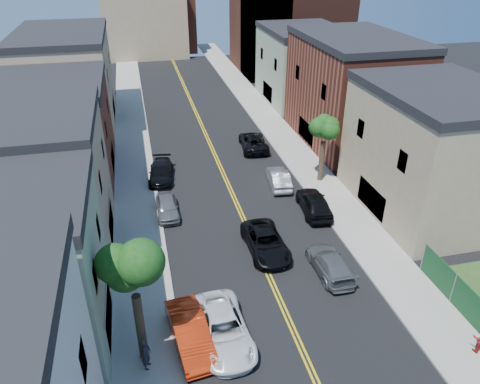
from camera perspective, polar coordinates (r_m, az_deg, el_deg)
sidewalk_left at (r=46.50m, az=-13.38°, el=4.96°), size 3.20×100.00×0.15m
sidewalk_right at (r=48.78m, az=5.52°, el=6.80°), size 3.20×100.00×0.15m
curb_left at (r=46.50m, az=-11.23°, el=5.20°), size 0.30×100.00×0.15m
curb_right at (r=48.28m, az=3.54°, el=6.64°), size 0.30×100.00×0.15m
bldg_left_palegrn at (r=24.56m, az=-27.61°, el=-10.30°), size 9.00×8.00×8.50m
bldg_left_tan_near at (r=31.84m, az=-24.59°, el=0.17°), size 9.00×10.00×9.00m
bldg_left_brick at (r=41.92m, az=-22.23°, el=6.68°), size 9.00×12.00×8.00m
bldg_left_tan_far at (r=54.91m, az=-20.71°, el=12.81°), size 9.00×16.00×9.50m
bldg_right_tan at (r=36.66m, az=22.93°, el=4.26°), size 9.00×12.00×9.00m
bldg_right_brick at (r=47.67m, az=13.71°, el=11.87°), size 9.00×14.00×10.00m
bldg_right_palegrn at (r=60.24m, az=7.78°, el=15.19°), size 9.00×12.00×8.50m
church at (r=74.36m, az=5.52°, el=20.31°), size 16.20×14.20×22.60m
backdrop_left at (r=85.65m, az=-11.83°, el=20.18°), size 14.00×8.00×12.00m
backdrop_center at (r=89.96m, az=-9.20°, el=20.17°), size 10.00×8.00×10.00m
tree_left_mid at (r=20.54m, az=-13.58°, el=-7.33°), size 5.20×5.20×9.29m
tree_right_far at (r=38.08m, az=10.66°, el=9.06°), size 4.40×4.40×8.03m
red_sedan at (r=24.63m, az=-6.23°, el=-17.06°), size 2.29×5.07×1.61m
white_pickup at (r=24.74m, az=-2.12°, el=-16.73°), size 2.80×5.64×1.54m
grey_car_left at (r=35.05m, az=-9.09°, el=-1.82°), size 1.65×4.09×1.39m
black_car_left at (r=40.31m, az=-9.86°, el=2.47°), size 2.57×5.06×1.41m
grey_car_right at (r=29.47m, az=11.15°, el=-8.77°), size 1.90×4.67×1.36m
black_car_right at (r=35.31m, az=9.25°, el=-1.32°), size 2.42×5.06×1.67m
silver_car_right at (r=38.81m, az=4.85°, el=1.74°), size 2.01×4.51×1.44m
dark_car_right_far at (r=45.83m, az=1.69°, el=6.32°), size 2.98×5.59×1.49m
black_suv_lane at (r=30.72m, az=3.23°, el=-6.29°), size 2.50×5.29×1.46m
pedestrian_left at (r=23.68m, az=-11.65°, el=-19.18°), size 0.58×0.75×1.81m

